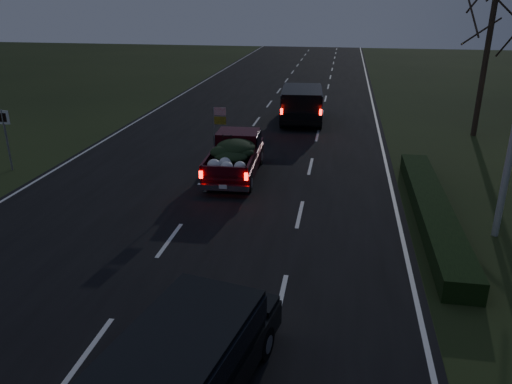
% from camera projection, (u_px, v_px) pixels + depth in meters
% --- Properties ---
extents(ground, '(120.00, 120.00, 0.00)m').
position_uv_depth(ground, '(170.00, 240.00, 14.63)').
color(ground, black).
rests_on(ground, ground).
extents(road_asphalt, '(14.00, 120.00, 0.02)m').
position_uv_depth(road_asphalt, '(170.00, 240.00, 14.63)').
color(road_asphalt, black).
rests_on(road_asphalt, ground).
extents(hedge_row, '(1.00, 10.00, 0.60)m').
position_uv_depth(hedge_row, '(432.00, 209.00, 16.03)').
color(hedge_row, black).
rests_on(hedge_row, ground).
extents(route_sign, '(0.55, 0.08, 2.50)m').
position_uv_depth(route_sign, '(5.00, 131.00, 19.95)').
color(route_sign, gray).
rests_on(route_sign, ground).
extents(bare_tree_far, '(3.60, 3.60, 7.00)m').
position_uv_depth(bare_tree_far, '(491.00, 29.00, 23.72)').
color(bare_tree_far, black).
rests_on(bare_tree_far, ground).
extents(pickup_truck, '(1.98, 4.71, 2.43)m').
position_uv_depth(pickup_truck, '(235.00, 154.00, 19.59)').
color(pickup_truck, '#390710').
rests_on(pickup_truck, ground).
extents(lead_suv, '(2.60, 5.49, 1.54)m').
position_uv_depth(lead_suv, '(302.00, 101.00, 27.99)').
color(lead_suv, black).
rests_on(lead_suv, ground).
extents(rear_suv, '(2.71, 4.74, 1.28)m').
position_uv_depth(rear_suv, '(186.00, 357.00, 8.47)').
color(rear_suv, black).
rests_on(rear_suv, ground).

